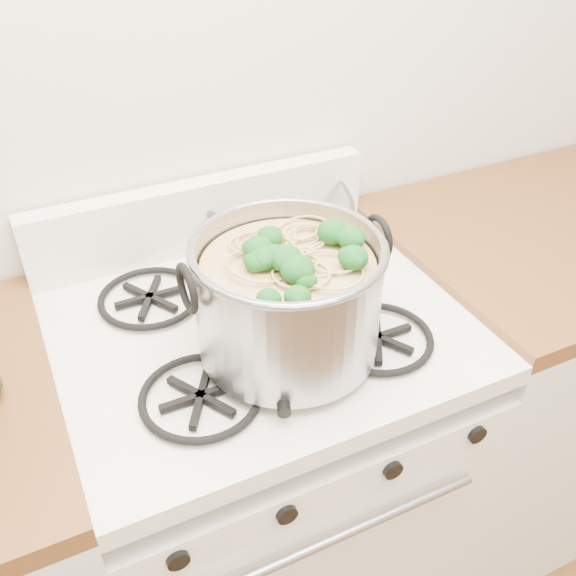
# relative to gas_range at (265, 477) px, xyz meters

# --- Properties ---
(gas_range) EXTENTS (0.76, 0.66, 0.92)m
(gas_range) POSITION_rel_gas_range_xyz_m (0.00, 0.00, 0.00)
(gas_range) COLOR white
(gas_range) RESTS_ON ground
(counter_left) EXTENTS (0.25, 0.65, 0.92)m
(counter_left) POSITION_rel_gas_range_xyz_m (-0.51, 0.00, 0.02)
(counter_left) COLOR silver
(counter_left) RESTS_ON ground
(counter_right) EXTENTS (1.00, 0.65, 0.92)m
(counter_right) POSITION_rel_gas_range_xyz_m (0.88, 0.00, 0.02)
(counter_right) COLOR silver
(counter_right) RESTS_ON ground
(stock_pot) EXTENTS (0.35, 0.32, 0.22)m
(stock_pot) POSITION_rel_gas_range_xyz_m (0.01, -0.11, 0.59)
(stock_pot) COLOR #94939B
(stock_pot) RESTS_ON gas_range
(spatula) EXTENTS (0.38, 0.39, 0.02)m
(spatula) POSITION_rel_gas_range_xyz_m (0.02, -0.02, 0.50)
(spatula) COLOR black
(spatula) RESTS_ON gas_range
(glass_bowl) EXTENTS (0.17, 0.17, 0.03)m
(glass_bowl) POSITION_rel_gas_range_xyz_m (0.16, 0.24, 0.50)
(glass_bowl) COLOR white
(glass_bowl) RESTS_ON gas_range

